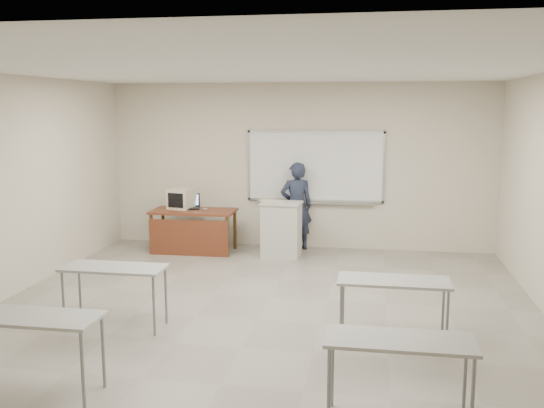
% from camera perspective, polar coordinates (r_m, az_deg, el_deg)
% --- Properties ---
extents(floor, '(7.00, 8.00, 0.01)m').
position_cam_1_polar(floor, '(7.52, -1.39, -10.88)').
color(floor, gray).
rests_on(floor, ground).
extents(whiteboard, '(2.48, 0.10, 1.31)m').
position_cam_1_polar(whiteboard, '(11.00, 4.09, 3.45)').
color(whiteboard, white).
rests_on(whiteboard, floor).
extents(student_desks, '(4.40, 2.20, 0.73)m').
position_cam_1_polar(student_desks, '(6.05, -3.90, -9.17)').
color(student_desks, '#979892').
rests_on(student_desks, floor).
extents(instructor_desk, '(1.48, 0.74, 0.75)m').
position_cam_1_polar(instructor_desk, '(10.79, -7.55, -1.71)').
color(instructor_desk, '#5E301A').
rests_on(instructor_desk, floor).
extents(podium, '(0.68, 0.50, 0.95)m').
position_cam_1_polar(podium, '(10.46, 0.89, -2.38)').
color(podium, '#B7B6AF').
rests_on(podium, floor).
extents(crt_monitor, '(0.40, 0.45, 0.38)m').
position_cam_1_polar(crt_monitor, '(11.03, -8.47, 0.50)').
color(crt_monitor, beige).
rests_on(crt_monitor, instructor_desk).
extents(laptop, '(0.35, 0.32, 0.26)m').
position_cam_1_polar(laptop, '(11.03, -7.66, -0.11)').
color(laptop, black).
rests_on(laptop, instructor_desk).
extents(mouse, '(0.10, 0.08, 0.03)m').
position_cam_1_polar(mouse, '(10.85, -6.32, -0.47)').
color(mouse, '#98999F').
rests_on(mouse, instructor_desk).
extents(keyboard, '(0.49, 0.29, 0.03)m').
position_cam_1_polar(keyboard, '(10.44, 0.11, 0.31)').
color(keyboard, beige).
rests_on(keyboard, podium).
extents(presenter, '(0.67, 0.54, 1.59)m').
position_cam_1_polar(presenter, '(10.95, 2.30, -0.18)').
color(presenter, black).
rests_on(presenter, floor).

